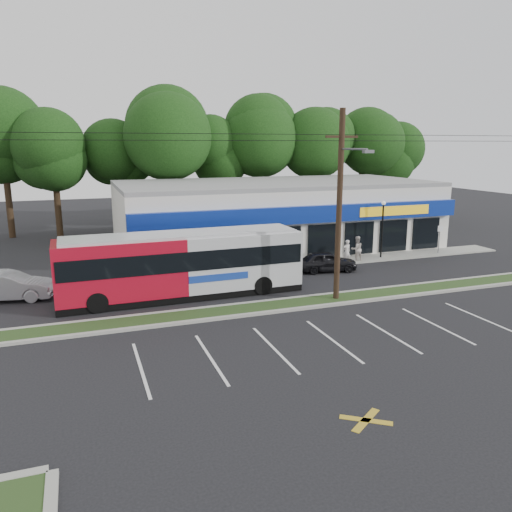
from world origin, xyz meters
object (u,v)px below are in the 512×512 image
at_px(utility_pole, 337,200).
at_px(pedestrian_a, 347,252).
at_px(lamp_post, 383,223).
at_px(car_dark, 326,261).
at_px(pedestrian_b, 357,249).
at_px(car_silver, 8,286).
at_px(sign_post, 440,234).
at_px(metrobus, 183,263).

distance_m(utility_pole, pedestrian_a, 10.09).
height_order(lamp_post, car_dark, lamp_post).
height_order(pedestrian_a, pedestrian_b, pedestrian_b).
height_order(car_silver, pedestrian_a, pedestrian_a).
distance_m(utility_pole, car_dark, 7.95).
height_order(sign_post, metrobus, metrobus).
distance_m(metrobus, car_silver, 9.44).
bearing_deg(car_dark, utility_pole, 165.03).
distance_m(lamp_post, pedestrian_a, 3.65).
distance_m(metrobus, pedestrian_b, 13.97).
height_order(metrobus, car_dark, metrobus).
bearing_deg(sign_post, metrobus, -168.81).
xyz_separation_m(pedestrian_a, pedestrian_b, (0.89, 0.12, 0.09)).
height_order(utility_pole, pedestrian_b, utility_pole).
bearing_deg(car_dark, car_silver, 98.34).
height_order(car_silver, pedestrian_b, pedestrian_b).
xyz_separation_m(car_dark, car_silver, (-19.06, 0.24, 0.10)).
relative_size(sign_post, pedestrian_a, 1.32).
height_order(utility_pole, car_dark, utility_pole).
xyz_separation_m(sign_post, pedestrian_a, (-8.13, -0.20, -0.71)).
relative_size(car_dark, pedestrian_a, 2.37).
xyz_separation_m(lamp_post, pedestrian_a, (-3.13, -0.42, -1.83)).
distance_m(lamp_post, car_silver, 24.76).
height_order(metrobus, pedestrian_a, metrobus).
xyz_separation_m(lamp_post, sign_post, (5.00, -0.23, -1.12)).
distance_m(utility_pole, lamp_post, 11.67).
relative_size(lamp_post, pedestrian_b, 2.29).
relative_size(utility_pole, car_dark, 12.57).
xyz_separation_m(metrobus, pedestrian_a, (12.46, 3.88, -1.05)).
bearing_deg(pedestrian_b, pedestrian_a, 7.27).
relative_size(utility_pole, pedestrian_b, 26.90).
bearing_deg(car_dark, sign_post, -71.21).
bearing_deg(pedestrian_b, car_dark, 27.00).
height_order(utility_pole, sign_post, utility_pole).
bearing_deg(pedestrian_a, car_dark, 26.38).
bearing_deg(pedestrian_b, car_silver, 3.24).
relative_size(metrobus, car_dark, 3.34).
bearing_deg(pedestrian_a, utility_pole, 48.78).
bearing_deg(metrobus, utility_pole, -26.56).
bearing_deg(car_silver, car_dark, -80.06).
distance_m(car_dark, pedestrian_a, 2.93).
distance_m(sign_post, car_dark, 10.76).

